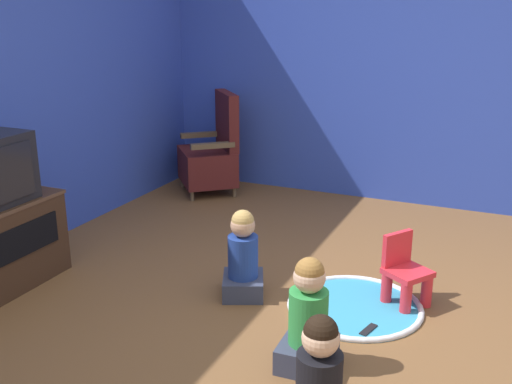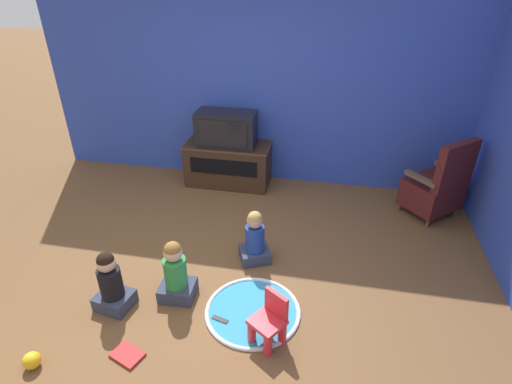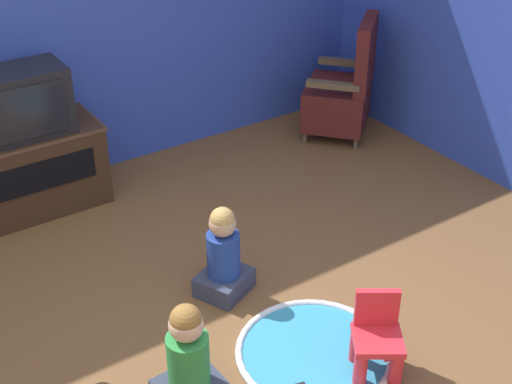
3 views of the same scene
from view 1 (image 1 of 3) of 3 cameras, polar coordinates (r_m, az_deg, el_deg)
name	(u,v)px [view 1 (image 1 of 3)]	position (r m, az deg, el deg)	size (l,w,h in m)	color
ground_plane	(287,326)	(3.65, 2.93, -12.66)	(30.00, 30.00, 0.00)	brown
wall_right	(431,50)	(5.76, 16.32, 12.82)	(0.12, 5.38, 2.88)	#2D47B2
black_armchair	(212,155)	(6.08, -4.24, 3.52)	(0.78, 0.78, 1.01)	brown
yellow_kid_chair	(405,276)	(3.94, 14.00, -7.73)	(0.34, 0.34, 0.46)	red
play_mat	(355,306)	(3.90, 9.38, -10.67)	(0.86, 0.86, 0.04)	teal
child_watching_left	(243,259)	(3.91, -1.25, -6.39)	(0.38, 0.36, 0.59)	#33384C
child_watching_center	(308,320)	(3.18, 4.99, -12.07)	(0.32, 0.29, 0.62)	#33384C
remote_control	(368,330)	(3.65, 10.65, -12.83)	(0.16, 0.08, 0.02)	black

